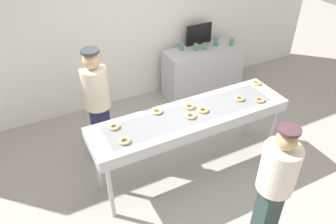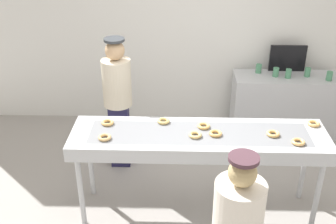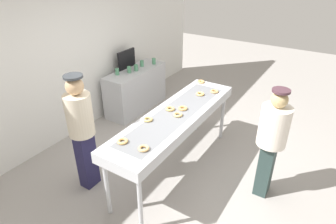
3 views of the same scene
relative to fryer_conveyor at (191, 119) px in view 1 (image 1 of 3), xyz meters
name	(u,v)px [view 1 (image 1 of 3)]	position (x,y,z in m)	size (l,w,h in m)	color
ground_plane	(188,170)	(0.00, 0.00, -0.91)	(16.00, 16.00, 0.00)	#9E9993
back_wall	(124,10)	(0.00, 2.22, 0.74)	(8.00, 0.12, 3.29)	white
fryer_conveyor	(191,119)	(0.00, 0.00, 0.00)	(2.61, 0.67, 0.99)	#B7BABF
glazed_donut_0	(240,98)	(0.74, -0.02, 0.10)	(0.13, 0.13, 0.03)	#E6B163
glazed_donut_1	(157,111)	(-0.37, 0.21, 0.10)	(0.13, 0.13, 0.03)	#DCB96B
glazed_donut_2	(191,116)	(-0.04, -0.06, 0.10)	(0.13, 0.13, 0.03)	#E0B96E
glazed_donut_3	(190,107)	(0.05, 0.12, 0.10)	(0.13, 0.13, 0.03)	#E3B162
glazed_donut_4	(125,141)	(-0.94, -0.14, 0.10)	(0.13, 0.13, 0.03)	#DDAE6D
glazed_donut_5	(203,110)	(0.16, -0.03, 0.10)	(0.13, 0.13, 0.03)	#E4A95C
glazed_donut_6	(114,127)	(-0.96, 0.16, 0.10)	(0.13, 0.13, 0.03)	#E8B465
glazed_donut_7	(257,83)	(1.20, 0.20, 0.10)	(0.13, 0.13, 0.03)	#E5AF65
glazed_donut_8	(260,100)	(0.95, -0.17, 0.10)	(0.13, 0.13, 0.03)	#E1AB64
worker_baker	(97,99)	(-0.95, 0.88, 0.06)	(0.35, 0.35, 1.70)	#211E45
customer_waiting	(276,181)	(0.23, -1.30, 0.00)	(0.37, 0.37, 1.58)	#293B39
prep_counter	(203,70)	(1.32, 1.77, -0.47)	(1.50, 0.52, 0.89)	#B7BABF
paper_cup_0	(182,47)	(0.91, 1.89, 0.04)	(0.08, 0.08, 0.13)	#4C8C66
paper_cup_1	(216,42)	(1.57, 1.77, 0.04)	(0.08, 0.08, 0.13)	#4C8C66
paper_cup_2	(232,42)	(1.83, 1.64, 0.04)	(0.08, 0.08, 0.13)	#4C8C66
paper_cup_3	(205,46)	(1.29, 1.71, 0.04)	(0.08, 0.08, 0.13)	#4C8C66
paper_cup_4	(196,47)	(1.13, 1.76, 0.04)	(0.08, 0.08, 0.13)	#4C8C66
menu_display	(199,34)	(1.32, 1.98, 0.16)	(0.51, 0.04, 0.38)	black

